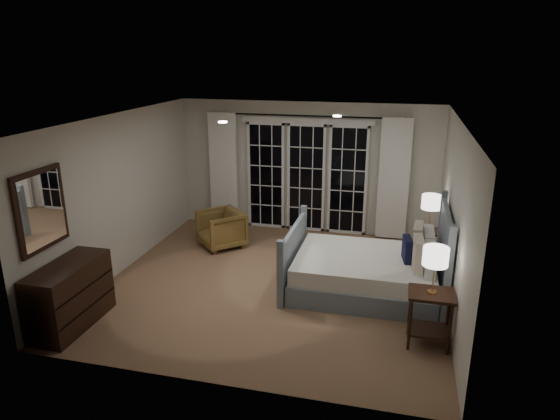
% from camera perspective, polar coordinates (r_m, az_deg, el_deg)
% --- Properties ---
extents(floor, '(5.00, 5.00, 0.00)m').
position_cam_1_polar(floor, '(7.73, -0.65, -8.33)').
color(floor, '#90674D').
rests_on(floor, ground).
extents(ceiling, '(5.00, 5.00, 0.00)m').
position_cam_1_polar(ceiling, '(7.00, -0.72, 10.37)').
color(ceiling, white).
rests_on(ceiling, wall_back).
extents(wall_left, '(0.02, 5.00, 2.50)m').
position_cam_1_polar(wall_left, '(8.23, -17.79, 1.76)').
color(wall_left, beige).
rests_on(wall_left, floor).
extents(wall_right, '(0.02, 5.00, 2.50)m').
position_cam_1_polar(wall_right, '(7.09, 19.27, -0.92)').
color(wall_right, beige).
rests_on(wall_right, floor).
extents(wall_back, '(5.00, 0.02, 2.50)m').
position_cam_1_polar(wall_back, '(9.62, 3.06, 4.85)').
color(wall_back, beige).
rests_on(wall_back, floor).
extents(wall_front, '(5.00, 0.02, 2.50)m').
position_cam_1_polar(wall_front, '(5.05, -7.88, -7.69)').
color(wall_front, beige).
rests_on(wall_front, floor).
extents(french_doors, '(2.50, 0.04, 2.20)m').
position_cam_1_polar(french_doors, '(9.62, 3.00, 3.87)').
color(french_doors, black).
rests_on(french_doors, wall_back).
extents(curtain_rod, '(3.50, 0.03, 0.03)m').
position_cam_1_polar(curtain_rod, '(9.35, 3.04, 10.70)').
color(curtain_rod, black).
rests_on(curtain_rod, wall_back).
extents(curtain_left, '(0.55, 0.10, 2.25)m').
position_cam_1_polar(curtain_left, '(9.97, -6.47, 4.63)').
color(curtain_left, white).
rests_on(curtain_left, curtain_rod).
extents(curtain_right, '(0.55, 0.10, 2.25)m').
position_cam_1_polar(curtain_right, '(9.37, 12.88, 3.44)').
color(curtain_right, white).
rests_on(curtain_right, curtain_rod).
extents(downlight_a, '(0.12, 0.12, 0.01)m').
position_cam_1_polar(downlight_a, '(7.43, 6.55, 10.62)').
color(downlight_a, white).
rests_on(downlight_a, ceiling).
extents(downlight_b, '(0.12, 0.12, 0.01)m').
position_cam_1_polar(downlight_b, '(6.80, -6.56, 9.95)').
color(downlight_b, white).
rests_on(downlight_b, ceiling).
extents(bed, '(2.21, 1.59, 1.29)m').
position_cam_1_polar(bed, '(7.47, 10.16, -6.83)').
color(bed, slate).
rests_on(bed, floor).
extents(nightstand_left, '(0.53, 0.43, 0.69)m').
position_cam_1_polar(nightstand_left, '(6.30, 16.78, -10.92)').
color(nightstand_left, black).
rests_on(nightstand_left, floor).
extents(nightstand_right, '(0.46, 0.37, 0.60)m').
position_cam_1_polar(nightstand_right, '(8.57, 16.51, -3.55)').
color(nightstand_right, black).
rests_on(nightstand_right, floor).
extents(lamp_left, '(0.30, 0.30, 0.57)m').
position_cam_1_polar(lamp_left, '(6.01, 17.36, -5.15)').
color(lamp_left, '#BE844C').
rests_on(lamp_left, nightstand_left).
extents(lamp_right, '(0.31, 0.31, 0.60)m').
position_cam_1_polar(lamp_right, '(8.35, 16.92, 0.83)').
color(lamp_right, '#BE844C').
rests_on(lamp_right, nightstand_right).
extents(armchair, '(1.02, 1.02, 0.67)m').
position_cam_1_polar(armchair, '(9.05, -6.74, -2.16)').
color(armchair, brown).
rests_on(armchair, floor).
extents(dresser, '(0.51, 1.20, 0.85)m').
position_cam_1_polar(dresser, '(6.99, -22.86, -8.96)').
color(dresser, black).
rests_on(dresser, floor).
extents(mirror, '(0.05, 0.85, 1.00)m').
position_cam_1_polar(mirror, '(6.73, -25.63, -0.00)').
color(mirror, black).
rests_on(mirror, wall_left).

